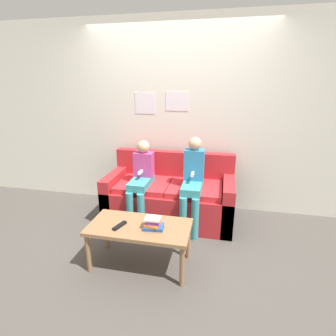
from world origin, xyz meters
The scene contains 8 objects.
ground_plane centered at (0.00, 0.00, 0.00)m, with size 10.00×10.00×0.00m, color #4C4742.
wall_back centered at (0.00, 0.99, 1.30)m, with size 8.00×0.06×2.60m.
couch centered at (0.00, 0.50, 0.30)m, with size 1.65×0.78×0.86m.
coffee_table centered at (-0.09, -0.52, 0.39)m, with size 0.99×0.49×0.45m.
person_left centered at (-0.33, 0.31, 0.61)m, with size 0.24×0.54×1.07m.
person_right centered at (0.32, 0.32, 0.64)m, with size 0.24×0.54×1.14m.
tv_remote centered at (-0.27, -0.58, 0.46)m, with size 0.09×0.17×0.02m.
book_stack centered at (0.05, -0.54, 0.49)m, with size 0.20×0.15×0.11m.
Camera 1 is at (0.64, -2.65, 1.77)m, focal length 28.00 mm.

